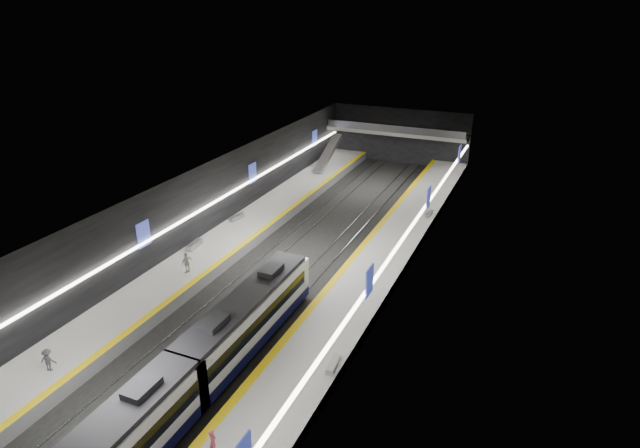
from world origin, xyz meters
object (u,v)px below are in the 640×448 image
at_px(bench_left_far, 237,217).
at_px(passenger_left_a, 187,263).
at_px(bench_left_near, 194,245).
at_px(bench_right_near, 333,365).
at_px(escalator, 328,153).
at_px(passenger_left_b, 48,360).
at_px(passenger_right_a, 213,442).
at_px(bench_right_far, 429,214).
at_px(train, 184,380).

distance_m(bench_left_far, passenger_left_a, 11.97).
xyz_separation_m(bench_left_near, bench_right_near, (18.63, -11.05, -0.03)).
height_order(escalator, passenger_left_b, escalator).
distance_m(escalator, bench_left_far, 21.26).
bearing_deg(escalator, passenger_right_a, -73.93).
bearing_deg(escalator, bench_right_far, -35.29).
height_order(train, escalator, escalator).
bearing_deg(passenger_left_b, passenger_right_a, 156.29).
xyz_separation_m(bench_left_far, passenger_left_a, (2.38, -11.71, 0.72)).
distance_m(train, bench_right_far, 34.26).
relative_size(bench_right_near, passenger_left_a, 0.95).
bearing_deg(bench_left_far, bench_right_far, 37.73).
xyz_separation_m(passenger_left_a, passenger_left_b, (-0.15, -14.15, -0.17)).
relative_size(train, passenger_left_a, 15.37).
bearing_deg(passenger_left_b, bench_right_near, -172.85).
height_order(bench_left_near, passenger_right_a, passenger_right_a).
bearing_deg(bench_right_near, passenger_right_a, -114.58).
bearing_deg(bench_right_near, bench_left_far, 129.42).
xyz_separation_m(train, escalator, (-10.00, 45.47, 0.70)).
distance_m(train, bench_right_near, 9.21).
xyz_separation_m(train, bench_left_near, (-11.63, 16.97, -0.94)).
height_order(passenger_right_a, passenger_left_a, passenger_left_a).
bearing_deg(bench_left_near, train, -59.34).
xyz_separation_m(bench_left_far, passenger_right_a, (15.55, -27.35, 0.54)).
relative_size(escalator, passenger_left_b, 5.14).
distance_m(bench_left_near, bench_right_far, 24.81).
bearing_deg(train, bench_right_far, 78.50).
bearing_deg(train, escalator, 102.40).
distance_m(escalator, passenger_right_a, 50.47).
relative_size(train, escalator, 3.64).
xyz_separation_m(escalator, passenger_left_a, (0.81, -32.84, -0.95)).
bearing_deg(bench_right_near, bench_left_near, 143.48).
xyz_separation_m(bench_left_far, bench_right_near, (18.58, -18.42, -0.01)).
height_order(escalator, bench_right_near, escalator).
bearing_deg(train, passenger_left_b, -170.72).
relative_size(bench_right_far, passenger_left_b, 1.05).
distance_m(bench_left_far, bench_right_near, 26.16).
bearing_deg(passenger_right_a, passenger_left_b, 62.70).
distance_m(train, escalator, 46.56).
xyz_separation_m(bench_right_far, passenger_left_b, (-16.17, -35.08, 0.58)).
height_order(train, bench_right_far, train).
height_order(escalator, bench_left_near, escalator).
bearing_deg(passenger_right_a, train, 31.87).
bearing_deg(passenger_right_a, bench_right_far, -25.38).
relative_size(passenger_right_a, passenger_left_b, 0.99).
height_order(train, passenger_left_b, train).
bearing_deg(passenger_left_b, bench_left_near, -100.28).
xyz_separation_m(train, bench_right_near, (7.00, 5.91, -0.98)).
distance_m(bench_left_far, passenger_left_b, 25.96).
bearing_deg(escalator, bench_right_near, -66.74).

